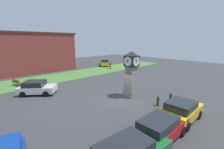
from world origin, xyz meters
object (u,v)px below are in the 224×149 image
Objects in this scene: bench at (17,82)px; pedestrian_near_bench at (110,65)px; bollard_mid_row at (158,101)px; car_by_building at (182,110)px; bollard_near_tower at (171,98)px; car_far_lot at (104,62)px; clock_tower at (131,74)px; car_silver_hatch at (37,88)px; car_near_tower at (160,128)px.

bench is 17.40m from pedestrian_near_bench.
bollard_mid_row is 18.18m from bench.
bollard_mid_row is 0.59× the size of pedestrian_near_bench.
pedestrian_near_bench is at bearing 61.56° from car_by_building.
car_far_lot reaches higher than bollard_near_tower.
clock_tower is at bearing -122.66° from car_far_lot.
car_silver_hatch reaches higher than bench.
bollard_near_tower is 0.62× the size of pedestrian_near_bench.
car_far_lot is (15.65, 23.41, 0.07)m from car_near_tower.
bollard_near_tower is 14.45m from car_silver_hatch.
car_silver_hatch is at bearing 101.37° from car_near_tower.
clock_tower is 10.73m from car_silver_hatch.
car_by_building is at bearing -69.69° from bench.
bollard_near_tower is 3.29m from car_by_building.
car_silver_hatch is (-8.65, 11.57, 0.26)m from bollard_near_tower.
bollard_near_tower is 1.05× the size of bollard_mid_row.
car_far_lot is at bearing 61.51° from bollard_mid_row.
car_near_tower is at bearing -126.81° from clock_tower.
car_by_building is 21.85m from pedestrian_near_bench.
car_near_tower reaches higher than bollard_near_tower.
car_near_tower reaches higher than bollard_mid_row.
car_far_lot is at bearing 13.02° from bench.
bollard_near_tower is at bearing 38.98° from car_by_building.
bench is (-9.54, 16.81, 0.01)m from bollard_near_tower.
car_silver_hatch is 2.50× the size of bench.
bollard_mid_row is at bearing 31.02° from car_near_tower.
car_near_tower is 13.99m from car_silver_hatch.
clock_tower reaches higher than bollard_near_tower.
clock_tower is 2.91× the size of bench.
car_silver_hatch is at bearing 126.76° from bollard_near_tower.
car_silver_hatch is at bearing -161.35° from pedestrian_near_bench.
bollard_near_tower is (1.43, -3.83, -2.02)m from clock_tower.
bench is at bearing 119.57° from bollard_near_tower.
clock_tower is 4.56m from bollard_near_tower.
bollard_mid_row is 13.18m from car_silver_hatch.
car_by_building is 0.84× the size of car_far_lot.
bollard_mid_row is at bearing -118.49° from car_far_lot.
car_far_lot reaches higher than bollard_mid_row.
clock_tower is 5.06× the size of bollard_mid_row.
bollard_near_tower is 0.22× the size of car_far_lot.
bollard_near_tower is 18.86m from pedestrian_near_bench.
car_far_lot reaches higher than car_by_building.
pedestrian_near_bench is at bearing 55.13° from clock_tower.
bollard_near_tower reaches higher than bench.
bollard_mid_row reaches higher than bench.
pedestrian_near_bench is at bearing 54.52° from car_near_tower.
car_far_lot is at bearing 56.24° from car_near_tower.
car_far_lot is 4.55m from pedestrian_near_bench.
car_by_building is at bearing -111.95° from bollard_mid_row.
car_by_building is at bearing 1.26° from car_near_tower.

